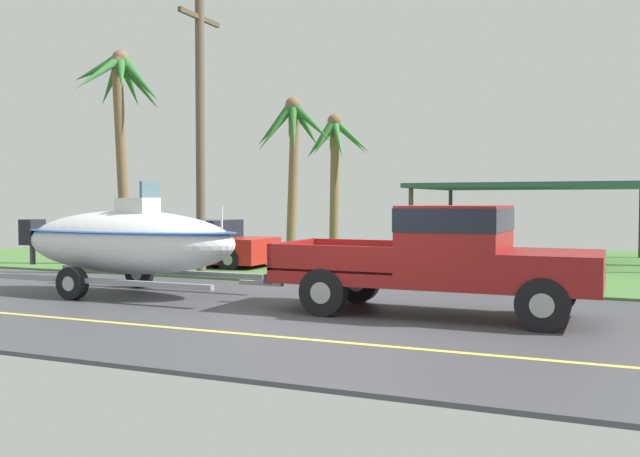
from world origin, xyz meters
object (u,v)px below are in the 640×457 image
Objects in this scene: palm_tree_near_right at (292,138)px; boat_on_trailer at (127,242)px; palm_tree_far_left at (334,150)px; parked_sedan_near at (197,244)px; carport_awning at (532,188)px; palm_tree_mid at (122,99)px; utility_pole at (200,130)px; pickup_truck_towing at (454,255)px.

boat_on_trailer is at bearing -82.15° from palm_tree_near_right.
palm_tree_far_left is at bearing 70.06° from palm_tree_near_right.
parked_sedan_near is 0.86× the size of palm_tree_far_left.
palm_tree_far_left is at bearing 164.55° from carport_awning.
parked_sedan_near is (-2.03, 5.63, -0.42)m from boat_on_trailer.
palm_tree_mid is 3.73m from utility_pole.
utility_pole reaches higher than palm_tree_far_left.
utility_pole is at bearing -17.79° from palm_tree_mid.
utility_pole reaches higher than boat_on_trailer.
pickup_truck_towing is at bearing -60.26° from palm_tree_far_left.
parked_sedan_near is 10.47m from carport_awning.
parked_sedan_near is at bearing 109.79° from boat_on_trailer.
palm_tree_near_right is at bearing 126.91° from pickup_truck_towing.
utility_pole reaches higher than palm_tree_near_right.
boat_on_trailer is 13.43m from palm_tree_far_left.
boat_on_trailer is at bearing -79.37° from utility_pole.
palm_tree_mid is at bearing 155.52° from pickup_truck_towing.
utility_pole is (-0.72, 3.86, 2.68)m from boat_on_trailer.
palm_tree_far_left is 0.72× the size of utility_pole.
palm_tree_near_right is 7.20m from utility_pole.
palm_tree_near_right is 0.78× the size of utility_pole.
carport_awning is at bearing 29.21° from palm_tree_mid.
pickup_truck_towing is at bearing -53.09° from palm_tree_near_right.
boat_on_trailer is 1.21× the size of palm_tree_far_left.
parked_sedan_near is at bearing 126.23° from utility_pole.
palm_tree_far_left is at bearing 93.27° from boat_on_trailer.
palm_tree_mid reaches higher than boat_on_trailer.
boat_on_trailer is 13.02m from carport_awning.
parked_sedan_near is 0.66× the size of carport_awning.
carport_awning is 1.21× the size of palm_tree_near_right.
carport_awning is at bearing 43.73° from utility_pole.
parked_sedan_near is 6.43m from palm_tree_near_right.
utility_pole reaches higher than parked_sedan_near.
utility_pole is (3.39, -1.09, -1.12)m from palm_tree_mid.
utility_pole is at bearing -83.67° from palm_tree_near_right.
palm_tree_near_right reaches higher than pickup_truck_towing.
utility_pole is at bearing 152.70° from pickup_truck_towing.
palm_tree_near_right is at bearing 66.81° from palm_tree_mid.
utility_pole reaches higher than pickup_truck_towing.
palm_tree_mid is (-10.90, -6.09, 2.55)m from carport_awning.
palm_tree_mid is 1.21× the size of palm_tree_far_left.
parked_sedan_near is 0.71× the size of palm_tree_mid.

